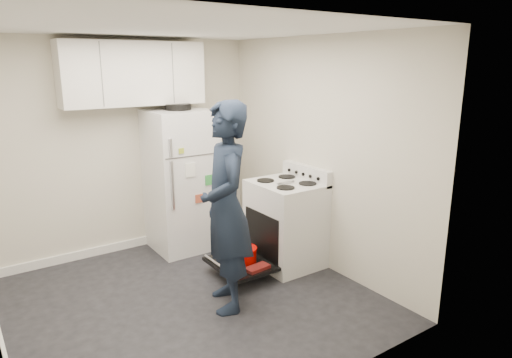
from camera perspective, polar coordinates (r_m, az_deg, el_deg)
room at (r=4.15m, az=-9.35°, el=0.04°), size 3.21×3.21×2.51m
electric_range at (r=5.12m, az=3.61°, el=-5.68°), size 0.66×0.76×1.10m
open_oven_door at (r=4.92m, az=-1.79°, el=-10.00°), size 0.55×0.70×0.23m
refrigerator at (r=5.54m, az=-9.33°, el=-0.13°), size 0.72×0.74×1.76m
upper_cabinets at (r=5.37m, az=-15.07°, el=12.61°), size 1.60×0.33×0.70m
person at (r=4.10m, az=-3.76°, el=-3.62°), size 0.66×0.81×1.91m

